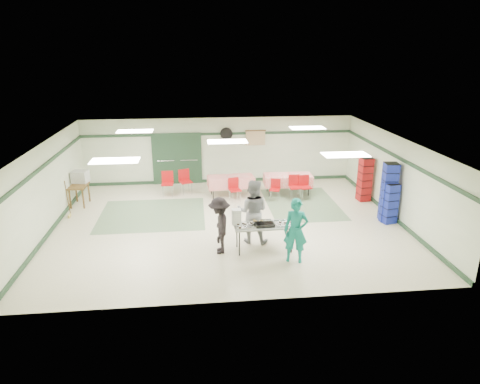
{
  "coord_description": "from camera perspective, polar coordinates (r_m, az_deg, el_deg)",
  "views": [
    {
      "loc": [
        -0.96,
        -12.73,
        5.4
      ],
      "look_at": [
        0.36,
        -0.3,
        1.15
      ],
      "focal_mm": 32.0,
      "sensor_mm": 36.0,
      "label": 1
    }
  ],
  "objects": [
    {
      "name": "wall_fan",
      "position": [
        17.54,
        -1.84,
        7.77
      ],
      "size": [
        0.5,
        0.1,
        0.5
      ],
      "primitive_type": "cylinder",
      "rotation": [
        1.57,
        0.0,
        0.0
      ],
      "color": "black",
      "rests_on": "wall_back"
    },
    {
      "name": "sheet_tray_left",
      "position": [
        11.67,
        0.6,
        -4.58
      ],
      "size": [
        0.6,
        0.46,
        0.02
      ],
      "primitive_type": "cube",
      "rotation": [
        0.0,
        0.0,
        0.03
      ],
      "color": "silver",
      "rests_on": "serving_table"
    },
    {
      "name": "wall_left",
      "position": [
        14.11,
        -24.52,
        0.36
      ],
      "size": [
        0.0,
        9.0,
        9.0
      ],
      "primitive_type": "plane",
      "rotation": [
        1.57,
        0.0,
        1.57
      ],
      "color": "beige",
      "rests_on": "floor"
    },
    {
      "name": "chair_c",
      "position": [
        16.12,
        8.6,
        1.01
      ],
      "size": [
        0.46,
        0.46,
        0.88
      ],
      "rotation": [
        0.0,
        0.0,
        0.14
      ],
      "color": "#B50E13",
      "rests_on": "floor"
    },
    {
      "name": "office_printer",
      "position": [
        16.5,
        -20.53,
        1.94
      ],
      "size": [
        0.6,
        0.54,
        0.42
      ],
      "primitive_type": "cube",
      "rotation": [
        0.0,
        0.0,
        -0.16
      ],
      "color": "#A9A9A4",
      "rests_on": "printer_table"
    },
    {
      "name": "broom",
      "position": [
        15.22,
        -22.0,
        -0.78
      ],
      "size": [
        0.04,
        0.21,
        1.27
      ],
      "primitive_type": "cylinder",
      "rotation": [
        0.14,
        0.0,
        0.06
      ],
      "color": "brown",
      "rests_on": "floor"
    },
    {
      "name": "baseboard_back",
      "position": [
        18.04,
        -2.73,
        1.54
      ],
      "size": [
        11.0,
        0.06,
        0.12
      ],
      "primitive_type": "cube",
      "color": "#203C26",
      "rests_on": "floor"
    },
    {
      "name": "chair_d",
      "position": [
        15.68,
        -0.79,
        0.67
      ],
      "size": [
        0.48,
        0.48,
        0.86
      ],
      "rotation": [
        0.0,
        0.0,
        0.23
      ],
      "color": "#B50E13",
      "rests_on": "floor"
    },
    {
      "name": "volunteer_grey",
      "position": [
        12.24,
        1.7,
        -2.61
      ],
      "size": [
        1.08,
        0.94,
        1.88
      ],
      "primitive_type": "imported",
      "rotation": [
        0.0,
        0.0,
        2.86
      ],
      "color": "gray",
      "rests_on": "floor"
    },
    {
      "name": "baseboard_right",
      "position": [
        15.23,
        19.4,
        -2.86
      ],
      "size": [
        0.06,
        9.0,
        0.12
      ],
      "primitive_type": "cube",
      "rotation": [
        0.0,
        0.0,
        1.57
      ],
      "color": "#203C26",
      "rests_on": "floor"
    },
    {
      "name": "foam_box_stack",
      "position": [
        11.72,
        -0.48,
        -3.35
      ],
      "size": [
        0.25,
        0.23,
        0.45
      ],
      "primitive_type": "cube",
      "rotation": [
        0.0,
        0.0,
        0.03
      ],
      "color": "white",
      "rests_on": "serving_table"
    },
    {
      "name": "ceiling",
      "position": [
        13.05,
        -1.71,
        6.84
      ],
      "size": [
        11.0,
        11.0,
        0.0
      ],
      "primitive_type": "plane",
      "rotation": [
        3.14,
        0.0,
        0.0
      ],
      "color": "silver",
      "rests_on": "wall_back"
    },
    {
      "name": "chair_loose_a",
      "position": [
        16.61,
        -7.37,
        1.75
      ],
      "size": [
        0.56,
        0.56,
        0.94
      ],
      "rotation": [
        0.0,
        0.0,
        0.35
      ],
      "color": "#B50E13",
      "rests_on": "floor"
    },
    {
      "name": "trim_left",
      "position": [
        13.91,
        -24.79,
        3.1
      ],
      "size": [
        0.06,
        9.0,
        0.1
      ],
      "primitive_type": "cube",
      "rotation": [
        0.0,
        0.0,
        1.57
      ],
      "color": "#203C26",
      "rests_on": "wall_back"
    },
    {
      "name": "crate_stack_blue_b",
      "position": [
        14.51,
        19.19,
        -0.05
      ],
      "size": [
        0.47,
        0.47,
        1.95
      ],
      "primitive_type": "cube",
      "rotation": [
        0.0,
        0.0,
        -0.12
      ],
      "color": "navy",
      "rests_on": "floor"
    },
    {
      "name": "wall_right",
      "position": [
        14.84,
        20.04,
        1.79
      ],
      "size": [
        0.0,
        9.0,
        9.0
      ],
      "primitive_type": "plane",
      "rotation": [
        1.57,
        0.0,
        -1.57
      ],
      "color": "beige",
      "rests_on": "floor"
    },
    {
      "name": "dining_table_a",
      "position": [
        16.52,
        6.41,
        1.66
      ],
      "size": [
        1.83,
        0.86,
        0.77
      ],
      "rotation": [
        0.0,
        0.0,
        -0.03
      ],
      "color": "red",
      "rests_on": "floor"
    },
    {
      "name": "double_door_left",
      "position": [
        17.76,
        -9.9,
        4.32
      ],
      "size": [
        0.9,
        0.06,
        2.1
      ],
      "primitive_type": "cube",
      "color": "gray",
      "rests_on": "floor"
    },
    {
      "name": "printer_table",
      "position": [
        16.24,
        -20.71,
        0.49
      ],
      "size": [
        0.61,
        0.9,
        0.74
      ],
      "rotation": [
        0.0,
        0.0,
        -0.05
      ],
      "color": "brown",
      "rests_on": "floor"
    },
    {
      "name": "floor",
      "position": [
        13.86,
        -1.6,
        -4.15
      ],
      "size": [
        11.0,
        11.0,
        0.0
      ],
      "primitive_type": "plane",
      "color": "beige",
      "rests_on": "ground"
    },
    {
      "name": "crate_stack_blue_a",
      "position": [
        14.48,
        19.31,
        -1.4
      ],
      "size": [
        0.49,
        0.49,
        1.33
      ],
      "primitive_type": "cube",
      "rotation": [
        0.0,
        0.0,
        0.2
      ],
      "color": "navy",
      "rests_on": "floor"
    },
    {
      "name": "trim_right",
      "position": [
        14.65,
        20.23,
        4.4
      ],
      "size": [
        0.06,
        9.0,
        0.1
      ],
      "primitive_type": "cube",
      "rotation": [
        0.0,
        0.0,
        1.57
      ],
      "color": "#203C26",
      "rests_on": "wall_back"
    },
    {
      "name": "dining_table_b",
      "position": [
        16.2,
        -1.22,
        1.43
      ],
      "size": [
        1.78,
        0.9,
        0.77
      ],
      "rotation": [
        0.0,
        0.0,
        0.08
      ],
      "color": "red",
      "rests_on": "floor"
    },
    {
      "name": "sheet_tray_mid",
      "position": [
        11.87,
        2.9,
        -4.2
      ],
      "size": [
        0.62,
        0.48,
        0.02
      ],
      "primitive_type": "cube",
      "rotation": [
        0.0,
        0.0,
        0.03
      ],
      "color": "silver",
      "rests_on": "serving_table"
    },
    {
      "name": "volunteer_teal",
      "position": [
        11.24,
        7.45,
        -5.15
      ],
      "size": [
        0.72,
        0.57,
        1.74
      ],
      "primitive_type": "imported",
      "rotation": [
        0.0,
        0.0,
        -0.27
      ],
      "color": "#128076",
      "rests_on": "floor"
    },
    {
      "name": "scroll_banner",
      "position": [
        17.71,
        2.07,
        7.21
      ],
      "size": [
        0.8,
        0.02,
        0.6
      ],
      "primitive_type": "cube",
      "color": "#D1B382",
      "rests_on": "wall_back"
    },
    {
      "name": "baking_pan",
      "position": [
        11.72,
        3.31,
        -4.35
      ],
      "size": [
        0.52,
        0.34,
        0.08
      ],
      "primitive_type": "cube",
      "rotation": [
        0.0,
        0.0,
        0.03
      ],
      "color": "black",
      "rests_on": "serving_table"
    },
    {
      "name": "sheet_tray_right",
      "position": [
        11.91,
        6.18,
        -4.2
      ],
      "size": [
        0.62,
        0.48,
        0.02
      ],
      "primitive_type": "cube",
      "rotation": [
        0.0,
        0.0,
        0.03
      ],
      "color": "silver",
      "rests_on": "serving_table"
    },
    {
      "name": "serving_table",
      "position": [
        11.83,
        3.24,
        -4.6
      ],
      "size": [
        1.7,
        0.72,
        0.76
      ],
      "rotation": [
        0.0,
        0.0,
        0.03
      ],
      "color": "#ABACA6",
      "rests_on": "floor"
    },
    {
      "name": "baseboard_left",
      "position": [
        14.52,
        -23.73,
        -4.47
      ],
      "size": [
        0.06,
        9.0,
        0.12
      ],
      "primitive_type": "cube",
      "rotation": [
        0.0,
        0.0,
        1.57
      ],
      "color": "#203C26",
      "rests_on": "floor"
    },
    {
      "name": "green_patch_b",
      "position": [
        15.68,
        8.21,
        -1.55
      ],
      "size": [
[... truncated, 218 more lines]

